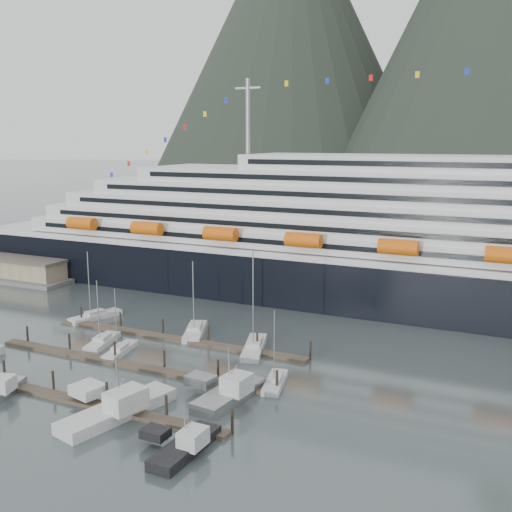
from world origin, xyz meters
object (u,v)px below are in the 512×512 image
at_px(sailboat_f, 195,332).
at_px(sailboat_g, 254,348).
at_px(sailboat_e, 96,317).
at_px(sailboat_a, 102,342).
at_px(trawler_c, 117,408).
at_px(trawler_e, 228,393).
at_px(warehouse, 7,264).
at_px(sailboat_b, 120,351).
at_px(cruise_ship, 429,249).
at_px(trawler_d, 184,445).
at_px(sailboat_h, 275,383).

distance_m(sailboat_f, sailboat_g, 13.06).
bearing_deg(sailboat_f, sailboat_e, 67.39).
height_order(sailboat_a, sailboat_e, sailboat_e).
height_order(trawler_c, trawler_e, trawler_c).
distance_m(sailboat_a, sailboat_e, 15.36).
bearing_deg(warehouse, sailboat_g, -16.98).
bearing_deg(sailboat_b, warehouse, 49.93).
bearing_deg(cruise_ship, warehouse, -172.77).
bearing_deg(sailboat_b, cruise_ship, -50.17).
bearing_deg(sailboat_a, sailboat_f, -59.04).
xyz_separation_m(sailboat_a, sailboat_e, (-10.68, 11.05, 0.01)).
relative_size(warehouse, trawler_c, 2.82).
xyz_separation_m(sailboat_f, trawler_c, (7.45, -30.87, 0.55)).
distance_m(trawler_d, trawler_e, 13.92).
distance_m(warehouse, trawler_d, 104.98).
relative_size(sailboat_e, sailboat_f, 0.98).
bearing_deg(warehouse, trawler_d, -32.80).
xyz_separation_m(sailboat_e, sailboat_g, (34.58, -2.86, 0.03)).
xyz_separation_m(sailboat_f, trawler_d, (19.55, -34.85, 0.37)).
bearing_deg(sailboat_a, trawler_e, -122.89).
relative_size(trawler_d, trawler_e, 0.84).
bearing_deg(sailboat_f, trawler_e, -162.63).
bearing_deg(trawler_c, trawler_d, -94.72).
distance_m(sailboat_b, trawler_d, 33.57).
bearing_deg(sailboat_g, trawler_c, 151.45).
distance_m(sailboat_h, trawler_e, 7.82).
xyz_separation_m(cruise_ship, sailboat_b, (-39.32, -48.01, -11.65)).
bearing_deg(sailboat_b, sailboat_h, -103.17).
bearing_deg(trawler_d, warehouse, 58.78).
bearing_deg(sailboat_h, trawler_e, 139.31).
height_order(sailboat_a, trawler_e, sailboat_a).
distance_m(sailboat_g, trawler_d, 32.70).
bearing_deg(sailboat_a, sailboat_g, -84.83).
xyz_separation_m(sailboat_f, sailboat_g, (12.74, -2.86, 0.02)).
xyz_separation_m(sailboat_f, trawler_e, (17.66, -21.06, 0.53)).
bearing_deg(trawler_e, warehouse, 70.08).
relative_size(sailboat_a, sailboat_e, 0.85).
height_order(sailboat_h, trawler_c, sailboat_h).
bearing_deg(sailboat_h, sailboat_a, 71.76).
bearing_deg(warehouse, sailboat_a, -29.88).
bearing_deg(sailboat_a, warehouse, 46.39).
xyz_separation_m(trawler_d, trawler_e, (-1.89, 13.79, 0.16)).
bearing_deg(sailboat_f, sailboat_h, -146.22).
xyz_separation_m(sailboat_a, sailboat_f, (11.17, 11.05, 0.03)).
bearing_deg(trawler_e, sailboat_a, 77.43).
distance_m(warehouse, sailboat_a, 66.37).
xyz_separation_m(sailboat_a, trawler_d, (30.71, -23.80, 0.41)).
bearing_deg(sailboat_e, trawler_e, -100.57).
bearing_deg(sailboat_g, warehouse, 55.17).
distance_m(cruise_ship, trawler_d, 72.03).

